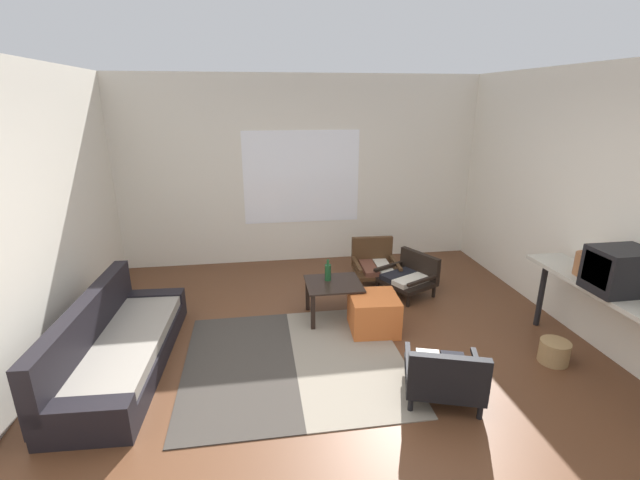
{
  "coord_description": "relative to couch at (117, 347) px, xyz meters",
  "views": [
    {
      "loc": [
        -0.68,
        -3.23,
        2.36
      ],
      "look_at": [
        -0.05,
        0.91,
        0.99
      ],
      "focal_mm": 24.24,
      "sensor_mm": 36.0,
      "label": 1
    }
  ],
  "objects": [
    {
      "name": "ground_plane",
      "position": [
        2.0,
        -0.45,
        -0.21
      ],
      "size": [
        7.8,
        7.8,
        0.0
      ],
      "primitive_type": "plane",
      "color": "#56331E"
    },
    {
      "name": "far_wall_with_window",
      "position": [
        2.0,
        2.61,
        1.14
      ],
      "size": [
        5.6,
        0.13,
        2.7
      ],
      "color": "silver",
      "rests_on": "ground"
    },
    {
      "name": "side_wall_right",
      "position": [
        4.66,
        -0.15,
        1.14
      ],
      "size": [
        0.12,
        6.6,
        2.7
      ],
      "primitive_type": "cube",
      "color": "silver",
      "rests_on": "ground"
    },
    {
      "name": "area_rug",
      "position": [
        1.61,
        -0.17,
        -0.2
      ],
      "size": [
        2.04,
        1.89,
        0.01
      ],
      "color": "#38332D",
      "rests_on": "ground"
    },
    {
      "name": "couch",
      "position": [
        0.0,
        0.0,
        0.0
      ],
      "size": [
        0.81,
        2.06,
        0.67
      ],
      "color": "black",
      "rests_on": "ground"
    },
    {
      "name": "coffee_table",
      "position": [
        2.13,
        0.64,
        0.14
      ],
      "size": [
        0.61,
        0.55,
        0.42
      ],
      "color": "black",
      "rests_on": "ground"
    },
    {
      "name": "armchair_by_window",
      "position": [
        2.87,
        1.58,
        0.05
      ],
      "size": [
        0.59,
        0.61,
        0.56
      ],
      "color": "#472D19",
      "rests_on": "ground"
    },
    {
      "name": "armchair_striped_foreground",
      "position": [
        2.76,
        -0.89,
        0.02
      ],
      "size": [
        0.77,
        0.77,
        0.53
      ],
      "color": "black",
      "rests_on": "ground"
    },
    {
      "name": "armchair_corner",
      "position": [
        3.2,
        1.13,
        0.04
      ],
      "size": [
        0.76,
        0.79,
        0.5
      ],
      "color": "black",
      "rests_on": "ground"
    },
    {
      "name": "ottoman_orange",
      "position": [
        2.5,
        0.3,
        -0.01
      ],
      "size": [
        0.53,
        0.53,
        0.39
      ],
      "primitive_type": "cube",
      "rotation": [
        0.0,
        0.0,
        -0.06
      ],
      "color": "#D1662D",
      "rests_on": "ground"
    },
    {
      "name": "console_shelf",
      "position": [
        4.3,
        -0.68,
        0.52
      ],
      "size": [
        0.41,
        1.75,
        0.81
      ],
      "color": "#B2AD9E",
      "rests_on": "ground"
    },
    {
      "name": "crt_television",
      "position": [
        4.3,
        -0.75,
        0.79
      ],
      "size": [
        0.47,
        0.36,
        0.38
      ],
      "color": "black",
      "rests_on": "console_shelf"
    },
    {
      "name": "clay_vase",
      "position": [
        4.3,
        -0.39,
        0.72
      ],
      "size": [
        0.21,
        0.21,
        0.29
      ],
      "color": "#935B38",
      "rests_on": "console_shelf"
    },
    {
      "name": "glass_bottle",
      "position": [
        2.08,
        0.72,
        0.32
      ],
      "size": [
        0.07,
        0.07,
        0.25
      ],
      "color": "#194723",
      "rests_on": "coffee_table"
    },
    {
      "name": "wicker_basket",
      "position": [
        4.02,
        -0.54,
        -0.1
      ],
      "size": [
        0.27,
        0.27,
        0.21
      ],
      "primitive_type": "cylinder",
      "color": "#9E7A4C",
      "rests_on": "ground"
    }
  ]
}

